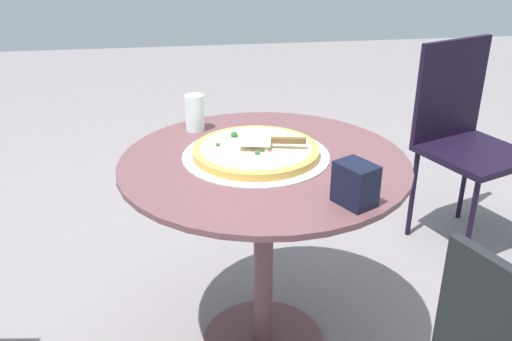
# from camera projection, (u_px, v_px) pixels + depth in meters

# --- Properties ---
(patio_table) EXTENTS (0.91, 0.91, 0.73)m
(patio_table) POSITION_uv_depth(u_px,v_px,m) (264.00, 209.00, 1.83)
(patio_table) COLOR brown
(patio_table) RESTS_ON ground
(pizza_on_tray) EXTENTS (0.47, 0.47, 0.05)m
(pizza_on_tray) POSITION_uv_depth(u_px,v_px,m) (256.00, 151.00, 1.78)
(pizza_on_tray) COLOR silver
(pizza_on_tray) RESTS_ON patio_table
(pizza_server) EXTENTS (0.10, 0.22, 0.02)m
(pizza_server) POSITION_uv_depth(u_px,v_px,m) (273.00, 141.00, 1.75)
(pizza_server) COLOR silver
(pizza_server) RESTS_ON pizza_on_tray
(drinking_cup) EXTENTS (0.07, 0.07, 0.13)m
(drinking_cup) POSITION_uv_depth(u_px,v_px,m) (195.00, 113.00, 1.97)
(drinking_cup) COLOR silver
(drinking_cup) RESTS_ON patio_table
(napkin_dispenser) EXTENTS (0.13, 0.12, 0.12)m
(napkin_dispenser) POSITION_uv_depth(u_px,v_px,m) (355.00, 184.00, 1.47)
(napkin_dispenser) COLOR black
(napkin_dispenser) RESTS_ON patio_table
(patio_chair_near) EXTENTS (0.52, 0.52, 0.93)m
(patio_chair_near) POSITION_uv_depth(u_px,v_px,m) (464.00, 131.00, 2.53)
(patio_chair_near) COLOR black
(patio_chair_near) RESTS_ON ground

